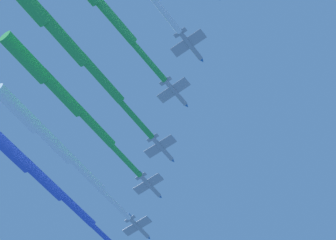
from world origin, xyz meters
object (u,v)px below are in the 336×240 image
object	(u,v)px
jet_lead	(43,180)
jet_starboard_inner	(60,93)
jet_port_inner	(52,141)
jet_port_mid	(62,38)

from	to	relation	value
jet_lead	jet_starboard_inner	bearing A→B (deg)	-47.15
jet_lead	jet_port_inner	bearing A→B (deg)	-46.15
jet_starboard_inner	jet_port_inner	bearing A→B (deg)	131.83
jet_port_inner	jet_port_mid	size ratio (longest dim) A/B	0.96
jet_port_mid	jet_port_inner	bearing A→B (deg)	128.77
jet_lead	jet_port_mid	size ratio (longest dim) A/B	0.98
jet_port_mid	jet_starboard_inner	bearing A→B (deg)	126.11
jet_starboard_inner	jet_lead	bearing A→B (deg)	132.85
jet_lead	jet_starboard_inner	size ratio (longest dim) A/B	1.03
jet_port_inner	jet_port_mid	xyz separation A→B (m)	(19.36, -24.10, -1.87)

